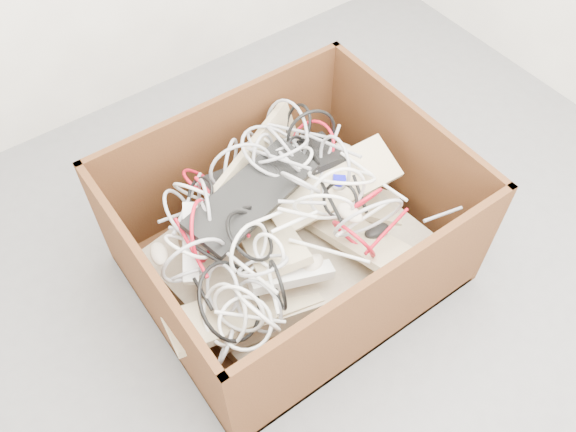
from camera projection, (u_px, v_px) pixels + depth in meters
ground at (362, 297)px, 2.20m from camera, size 3.00×3.00×0.00m
cardboard_box at (288, 247)px, 2.16m from camera, size 1.07×0.89×0.54m
keyboard_pile at (289, 219)px, 2.07m from camera, size 1.06×0.84×0.35m
mice_scatter at (286, 218)px, 2.00m from camera, size 0.85×0.47×0.21m
power_strip_left at (190, 243)px, 1.92m from camera, size 0.18×0.26×0.11m
power_strip_right at (292, 277)px, 1.88m from camera, size 0.28×0.13×0.09m
vga_plug at (339, 181)px, 2.08m from camera, size 0.06×0.06×0.03m
cable_tangle at (269, 207)px, 1.96m from camera, size 1.00×0.83×0.39m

